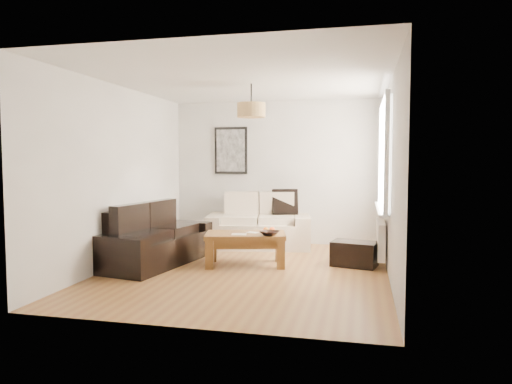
% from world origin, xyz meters
% --- Properties ---
extents(floor, '(4.50, 4.50, 0.00)m').
position_xyz_m(floor, '(0.00, 0.00, 0.00)').
color(floor, brown).
rests_on(floor, ground).
extents(ceiling, '(3.80, 4.50, 0.00)m').
position_xyz_m(ceiling, '(0.00, 0.00, 2.60)').
color(ceiling, white).
rests_on(ceiling, floor).
extents(wall_back, '(3.80, 0.04, 2.60)m').
position_xyz_m(wall_back, '(0.00, 2.25, 1.30)').
color(wall_back, silver).
rests_on(wall_back, floor).
extents(wall_front, '(3.80, 0.04, 2.60)m').
position_xyz_m(wall_front, '(0.00, -2.25, 1.30)').
color(wall_front, silver).
rests_on(wall_front, floor).
extents(wall_left, '(0.04, 4.50, 2.60)m').
position_xyz_m(wall_left, '(-1.90, 0.00, 1.30)').
color(wall_left, silver).
rests_on(wall_left, floor).
extents(wall_right, '(0.04, 4.50, 2.60)m').
position_xyz_m(wall_right, '(1.90, 0.00, 1.30)').
color(wall_right, silver).
rests_on(wall_right, floor).
extents(window_bay, '(0.14, 1.90, 1.60)m').
position_xyz_m(window_bay, '(1.86, 0.80, 1.60)').
color(window_bay, white).
rests_on(window_bay, wall_right).
extents(radiator, '(0.10, 0.90, 0.52)m').
position_xyz_m(radiator, '(1.82, 0.80, 0.38)').
color(radiator, white).
rests_on(radiator, wall_right).
extents(poster, '(0.62, 0.04, 0.87)m').
position_xyz_m(poster, '(-0.85, 2.22, 1.70)').
color(poster, black).
rests_on(poster, wall_back).
extents(pendant_shade, '(0.40, 0.40, 0.20)m').
position_xyz_m(pendant_shade, '(0.00, 0.30, 2.23)').
color(pendant_shade, tan).
rests_on(pendant_shade, ceiling).
extents(loveseat_cream, '(1.91, 1.23, 0.88)m').
position_xyz_m(loveseat_cream, '(-0.22, 1.78, 0.44)').
color(loveseat_cream, beige).
rests_on(loveseat_cream, floor).
extents(sofa_leather, '(1.23, 2.01, 0.81)m').
position_xyz_m(sofa_leather, '(-1.43, 0.14, 0.41)').
color(sofa_leather, black).
rests_on(sofa_leather, floor).
extents(coffee_table, '(1.26, 0.86, 0.47)m').
position_xyz_m(coffee_table, '(-0.09, 0.33, 0.23)').
color(coffee_table, brown).
rests_on(coffee_table, floor).
extents(ottoman, '(0.70, 0.53, 0.36)m').
position_xyz_m(ottoman, '(1.45, 0.62, 0.18)').
color(ottoman, black).
rests_on(ottoman, floor).
extents(cushion_left, '(0.40, 0.25, 0.38)m').
position_xyz_m(cushion_left, '(-0.59, 2.00, 0.74)').
color(cushion_left, black).
rests_on(cushion_left, loveseat_cream).
extents(cushion_right, '(0.47, 0.25, 0.45)m').
position_xyz_m(cushion_right, '(0.21, 2.00, 0.78)').
color(cushion_right, black).
rests_on(cushion_right, loveseat_cream).
extents(fruit_bowl, '(0.31, 0.31, 0.06)m').
position_xyz_m(fruit_bowl, '(0.29, 0.21, 0.50)').
color(fruit_bowl, black).
rests_on(fruit_bowl, coffee_table).
extents(orange_a, '(0.08, 0.08, 0.07)m').
position_xyz_m(orange_a, '(0.21, 0.40, 0.51)').
color(orange_a, orange).
rests_on(orange_a, fruit_bowl).
extents(orange_b, '(0.11, 0.11, 0.09)m').
position_xyz_m(orange_b, '(0.27, 0.45, 0.51)').
color(orange_b, '#FF5515').
rests_on(orange_b, fruit_bowl).
extents(orange_c, '(0.10, 0.10, 0.08)m').
position_xyz_m(orange_c, '(0.18, 0.45, 0.51)').
color(orange_c, '#DD5B12').
rests_on(orange_c, fruit_bowl).
extents(papers, '(0.24, 0.19, 0.01)m').
position_xyz_m(papers, '(-0.16, 0.19, 0.47)').
color(papers, silver).
rests_on(papers, coffee_table).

